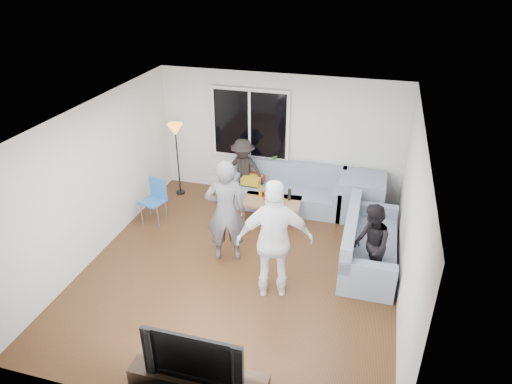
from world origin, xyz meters
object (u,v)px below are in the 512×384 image
(sofa_back_section, at_px, (286,187))
(player_left, at_px, (226,212))
(floor_lamp, at_px, (178,160))
(spectator_back, at_px, (243,170))
(coffee_table, at_px, (272,209))
(side_chair, at_px, (153,202))
(player_right, at_px, (275,240))
(spectator_right, at_px, (371,245))
(television, at_px, (196,352))
(sofa_right_section, at_px, (370,241))

(sofa_back_section, height_order, player_left, player_left)
(sofa_back_section, distance_m, player_left, 2.16)
(floor_lamp, xyz_separation_m, spectator_back, (1.40, 0.08, -0.10))
(coffee_table, height_order, spectator_back, spectator_back)
(sofa_back_section, relative_size, side_chair, 2.67)
(player_right, bearing_deg, side_chair, -43.40)
(player_left, height_order, spectator_back, player_left)
(sofa_back_section, distance_m, spectator_right, 2.69)
(sofa_back_section, distance_m, player_right, 2.77)
(floor_lamp, xyz_separation_m, spectator_right, (4.07, -1.97, -0.10))
(floor_lamp, xyz_separation_m, player_left, (1.73, -1.96, 0.13))
(side_chair, relative_size, television, 0.75)
(side_chair, bearing_deg, spectator_back, 59.71)
(floor_lamp, bearing_deg, spectator_right, -25.85)
(player_left, relative_size, player_right, 0.95)
(player_right, bearing_deg, spectator_right, -169.98)
(sofa_back_section, height_order, coffee_table, sofa_back_section)
(sofa_right_section, distance_m, player_left, 2.44)
(player_left, bearing_deg, coffee_table, -124.64)
(player_left, bearing_deg, television, 84.00)
(sofa_back_section, xyz_separation_m, player_left, (-0.59, -2.02, 0.48))
(floor_lamp, xyz_separation_m, television, (2.33, -4.72, -0.01))
(coffee_table, bearing_deg, player_left, -106.50)
(spectator_right, relative_size, spectator_back, 1.00)
(player_right, bearing_deg, floor_lamp, -60.09)
(sofa_back_section, xyz_separation_m, spectator_right, (1.74, -2.03, 0.25))
(player_right, xyz_separation_m, spectator_right, (1.36, 0.66, -0.28))
(side_chair, bearing_deg, coffee_table, 35.19)
(spectator_back, bearing_deg, player_right, -64.73)
(player_left, distance_m, spectator_back, 2.09)
(sofa_right_section, bearing_deg, spectator_back, 59.95)
(floor_lamp, bearing_deg, television, -63.75)
(player_right, xyz_separation_m, television, (-0.39, -2.08, -0.18))
(side_chair, relative_size, player_right, 0.45)
(sofa_back_section, bearing_deg, side_chair, -151.22)
(coffee_table, xyz_separation_m, floor_lamp, (-2.17, 0.50, 0.58))
(sofa_back_section, xyz_separation_m, sofa_right_section, (1.74, -1.51, 0.00))
(player_left, xyz_separation_m, player_right, (0.98, -0.67, 0.05))
(spectator_back, height_order, television, spectator_back)
(sofa_right_section, height_order, player_left, player_left)
(player_left, relative_size, television, 1.57)
(player_left, xyz_separation_m, spectator_right, (2.34, -0.01, -0.23))
(player_right, bearing_deg, player_left, -50.32)
(floor_lamp, relative_size, spectator_right, 1.15)
(sofa_right_section, relative_size, floor_lamp, 1.28)
(spectator_right, xyz_separation_m, spectator_back, (-2.67, 2.06, -0.00))
(side_chair, bearing_deg, spectator_right, 6.32)
(coffee_table, distance_m, spectator_right, 2.45)
(television, bearing_deg, coffee_table, 92.16)
(coffee_table, bearing_deg, sofa_right_section, -26.71)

